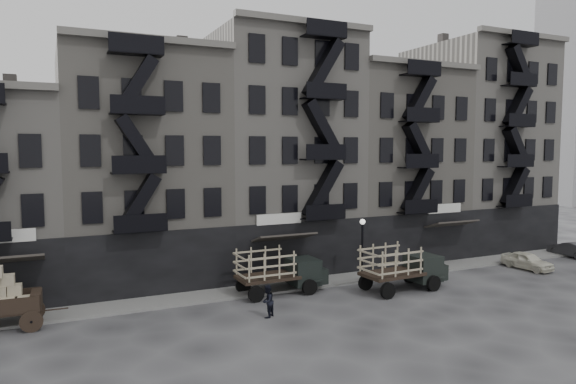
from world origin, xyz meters
name	(u,v)px	position (x,y,z in m)	size (l,w,h in m)	color
ground	(343,299)	(0.00, 0.00, 0.00)	(140.00, 140.00, 0.00)	#38383A
sidewalk	(314,282)	(0.00, 3.75, 0.07)	(55.00, 2.50, 0.15)	slate
building_midwest	(141,170)	(-10.00, 9.83, 7.50)	(10.00, 11.35, 16.20)	gray
building_center	(277,154)	(0.00, 9.82, 8.50)	(10.00, 11.35, 18.20)	gray
building_mideast	(386,165)	(10.00, 9.83, 7.50)	(10.00, 11.35, 16.20)	gray
building_east	(476,148)	(20.00, 9.82, 9.00)	(10.00, 11.35, 19.20)	gray
lamp_post	(362,241)	(3.00, 2.60, 2.78)	(0.36, 0.36, 4.28)	black
stake_truck_west	(279,268)	(-3.03, 2.60, 1.61)	(5.66, 2.40, 2.82)	black
stake_truck_east	(402,264)	(4.31, 0.01, 1.66)	(5.90, 2.67, 2.91)	black
car_east	(527,261)	(16.21, 0.66, 0.64)	(1.51, 3.75, 1.28)	silver
car_far	(571,249)	(23.22, 2.29, 0.61)	(1.30, 3.72, 1.23)	#292A2C
pedestrian_mid	(267,301)	(-5.41, -1.22, 0.87)	(0.85, 0.66, 1.75)	black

